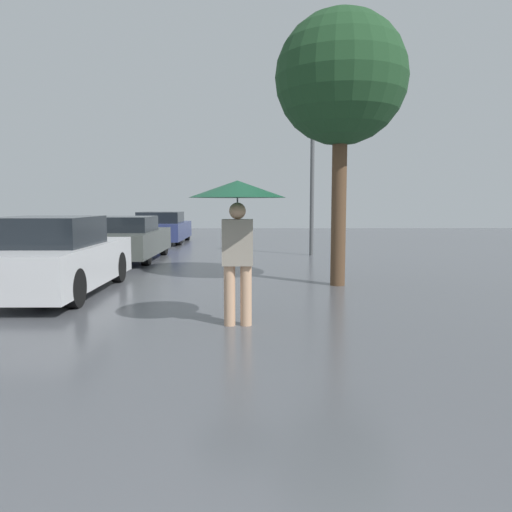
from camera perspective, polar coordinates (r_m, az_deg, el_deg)
The scene contains 6 objects.
pedestrian at distance 6.19m, azimuth -2.13°, elevation 5.85°, with size 1.20×1.20×1.82m.
parked_car_second at distance 9.15m, azimuth -22.21°, elevation -0.23°, with size 1.71×3.92×1.32m.
parked_car_third at distance 14.04m, azimuth -14.82°, elevation 1.89°, with size 1.87×4.03×1.19m.
parked_car_farthest at distance 19.83m, azimuth -10.72°, elevation 3.14°, with size 1.84×3.95×1.21m.
tree at distance 9.68m, azimuth 9.69°, elevation 19.19°, with size 2.39×2.39×4.98m.
street_lamp at distance 14.88m, azimuth 6.45°, elevation 10.13°, with size 0.33×0.33×3.94m.
Camera 1 is at (0.25, -0.81, 1.54)m, focal length 35.00 mm.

